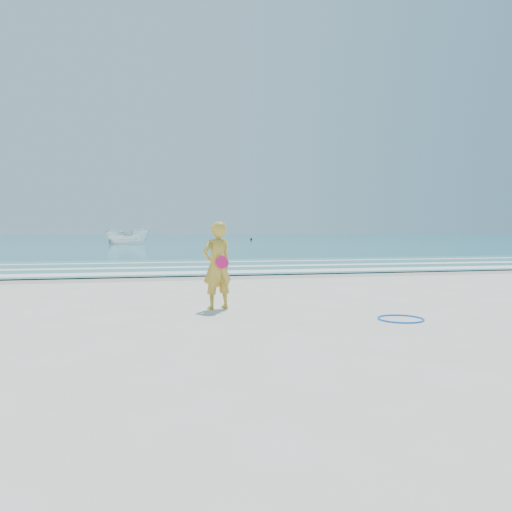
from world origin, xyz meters
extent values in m
plane|color=silver|center=(0.00, 0.00, 0.00)|extent=(400.00, 400.00, 0.00)
cube|color=#B2A893|center=(0.00, 9.00, 0.00)|extent=(400.00, 2.40, 0.00)
cube|color=#19727F|center=(0.00, 105.00, 0.02)|extent=(400.00, 190.00, 0.04)
cube|color=#59B7AD|center=(0.00, 14.00, 0.04)|extent=(400.00, 10.00, 0.01)
cube|color=white|center=(0.00, 10.30, 0.05)|extent=(400.00, 1.40, 0.01)
cube|color=white|center=(0.00, 13.20, 0.05)|extent=(400.00, 0.90, 0.01)
cube|color=white|center=(0.00, 16.50, 0.05)|extent=(400.00, 0.60, 0.01)
torus|color=blue|center=(2.08, -0.37, 0.02)|extent=(1.14, 1.14, 0.03)
imported|color=white|center=(-4.72, 50.04, 1.01)|extent=(5.21, 2.50, 1.93)
sphere|color=black|center=(13.74, 69.49, 0.22)|extent=(0.36, 0.36, 0.36)
imported|color=gold|center=(-1.13, 1.63, 0.93)|extent=(0.80, 0.67, 1.87)
cylinder|color=#FC1668|center=(-1.05, 1.45, 1.01)|extent=(0.27, 0.08, 0.27)
camera|label=1|loc=(-2.58, -8.91, 1.69)|focal=35.00mm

